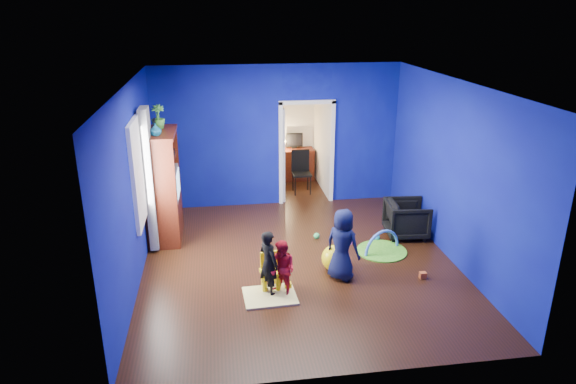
{
  "coord_description": "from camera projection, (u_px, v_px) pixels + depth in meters",
  "views": [
    {
      "loc": [
        -1.25,
        -7.39,
        3.97
      ],
      "look_at": [
        -0.13,
        0.4,
        1.1
      ],
      "focal_mm": 32.0,
      "sensor_mm": 36.0,
      "label": 1
    }
  ],
  "objects": [
    {
      "name": "study_desk",
      "position": [
        295.0,
        164.0,
        12.31
      ],
      "size": [
        0.88,
        0.44,
        0.75
      ],
      "primitive_type": "cube",
      "color": "#3D140A",
      "rests_on": "floor"
    },
    {
      "name": "alcove",
      "position": [
        300.0,
        135.0,
        11.42
      ],
      "size": [
        1.0,
        1.75,
        2.5
      ],
      "primitive_type": null,
      "color": "silver",
      "rests_on": "floor"
    },
    {
      "name": "child_navy",
      "position": [
        342.0,
        245.0,
        7.75
      ],
      "size": [
        0.65,
        0.64,
        1.13
      ],
      "primitive_type": "imported",
      "rotation": [
        0.0,
        0.0,
        2.38
      ],
      "color": "#0E1335",
      "rests_on": "floor"
    },
    {
      "name": "yellow_blanket",
      "position": [
        270.0,
        296.0,
        7.41
      ],
      "size": [
        0.78,
        0.63,
        0.03
      ],
      "primitive_type": "cube",
      "rotation": [
        0.0,
        0.0,
        0.05
      ],
      "color": "#F2E07A",
      "rests_on": "floor"
    },
    {
      "name": "child_black",
      "position": [
        269.0,
        263.0,
        7.34
      ],
      "size": [
        0.39,
        0.43,
        0.99
      ],
      "primitive_type": "imported",
      "rotation": [
        0.0,
        0.0,
        2.12
      ],
      "color": "black",
      "rests_on": "floor"
    },
    {
      "name": "toy_2",
      "position": [
        288.0,
        286.0,
        7.61
      ],
      "size": [
        0.1,
        0.08,
        0.1
      ],
      "primitive_type": "cube",
      "color": "yellow",
      "rests_on": "floor"
    },
    {
      "name": "toy_1",
      "position": [
        377.0,
        237.0,
        9.2
      ],
      "size": [
        0.11,
        0.11,
        0.11
      ],
      "primitive_type": "sphere",
      "color": "#2487CF",
      "rests_on": "floor"
    },
    {
      "name": "toy_4",
      "position": [
        349.0,
        241.0,
        9.04
      ],
      "size": [
        0.1,
        0.08,
        0.1
      ],
      "primitive_type": "cube",
      "color": "#C84BB9",
      "rests_on": "floor"
    },
    {
      "name": "folding_chair",
      "position": [
        302.0,
        173.0,
        11.39
      ],
      "size": [
        0.4,
        0.4,
        0.92
      ],
      "primitive_type": "cube",
      "color": "black",
      "rests_on": "floor"
    },
    {
      "name": "wall_right",
      "position": [
        453.0,
        172.0,
        8.23
      ],
      "size": [
        0.02,
        5.5,
        2.9
      ],
      "primitive_type": "cube",
      "color": "navy",
      "rests_on": "floor"
    },
    {
      "name": "desk_lamp",
      "position": [
        283.0,
        142.0,
        12.14
      ],
      "size": [
        0.14,
        0.14,
        0.14
      ],
      "primitive_type": "sphere",
      "color": "#FFD88C",
      "rests_on": "study_desk"
    },
    {
      "name": "play_mat",
      "position": [
        382.0,
        251.0,
        8.78
      ],
      "size": [
        0.85,
        0.85,
        0.02
      ],
      "primitive_type": "cylinder",
      "color": "#50A926",
      "rests_on": "floor"
    },
    {
      "name": "toy_0",
      "position": [
        423.0,
        275.0,
        7.9
      ],
      "size": [
        0.1,
        0.08,
        0.1
      ],
      "primitive_type": "cube",
      "color": "#D45823",
      "rests_on": "floor"
    },
    {
      "name": "doorway",
      "position": [
        306.0,
        154.0,
        10.67
      ],
      "size": [
        1.16,
        0.1,
        2.1
      ],
      "primitive_type": "cube",
      "color": "white",
      "rests_on": "floor"
    },
    {
      "name": "desk_monitor",
      "position": [
        294.0,
        140.0,
        12.22
      ],
      "size": [
        0.4,
        0.05,
        0.32
      ],
      "primitive_type": "cube",
      "color": "black",
      "rests_on": "study_desk"
    },
    {
      "name": "floor",
      "position": [
        299.0,
        263.0,
        8.39
      ],
      "size": [
        5.0,
        5.5,
        0.01
      ],
      "primitive_type": "cube",
      "color": "black",
      "rests_on": "ground"
    },
    {
      "name": "toy_arch",
      "position": [
        382.0,
        250.0,
        8.77
      ],
      "size": [
        0.72,
        0.36,
        0.76
      ],
      "primitive_type": "torus",
      "rotation": [
        1.57,
        0.0,
        0.43
      ],
      "color": "#3F8CD8",
      "rests_on": "floor"
    },
    {
      "name": "armchair",
      "position": [
        407.0,
        219.0,
        9.28
      ],
      "size": [
        0.8,
        0.78,
        0.67
      ],
      "primitive_type": "imported",
      "rotation": [
        0.0,
        0.0,
        1.48
      ],
      "color": "black",
      "rests_on": "floor"
    },
    {
      "name": "wall_left",
      "position": [
        133.0,
        187.0,
        7.56
      ],
      "size": [
        0.02,
        5.5,
        2.9
      ],
      "primitive_type": "cube",
      "color": "navy",
      "rests_on": "floor"
    },
    {
      "name": "crt_tv",
      "position": [
        165.0,
        184.0,
        9.0
      ],
      "size": [
        0.46,
        0.7,
        0.54
      ],
      "primitive_type": "cube",
      "color": "silver",
      "rests_on": "tv_armoire"
    },
    {
      "name": "ceiling",
      "position": [
        301.0,
        84.0,
        7.4
      ],
      "size": [
        5.0,
        5.5,
        0.01
      ],
      "primitive_type": "cube",
      "color": "white",
      "rests_on": "wall_back"
    },
    {
      "name": "hopper_ball",
      "position": [
        335.0,
        258.0,
        8.09
      ],
      "size": [
        0.42,
        0.42,
        0.42
      ],
      "primitive_type": "sphere",
      "color": "yellow",
      "rests_on": "floor"
    },
    {
      "name": "wall_front",
      "position": [
        343.0,
        262.0,
        5.34
      ],
      "size": [
        5.0,
        0.02,
        2.9
      ],
      "primitive_type": "cube",
      "color": "navy",
      "rests_on": "floor"
    },
    {
      "name": "toddler_red",
      "position": [
        282.0,
        269.0,
        7.32
      ],
      "size": [
        0.51,
        0.52,
        0.85
      ],
      "primitive_type": "imported",
      "rotation": [
        0.0,
        0.0,
        -0.87
      ],
      "color": "red",
      "rests_on": "floor"
    },
    {
      "name": "window_left",
      "position": [
        136.0,
        173.0,
        7.85
      ],
      "size": [
        0.03,
        0.95,
        1.55
      ],
      "primitive_type": "cube",
      "color": "white",
      "rests_on": "wall_left"
    },
    {
      "name": "tv_armoire",
      "position": [
        163.0,
        186.0,
        9.0
      ],
      "size": [
        0.58,
        1.14,
        1.96
      ],
      "primitive_type": "cube",
      "color": "#3D140A",
      "rests_on": "floor"
    },
    {
      "name": "curtain",
      "position": [
        150.0,
        180.0,
        8.48
      ],
      "size": [
        0.14,
        0.42,
        2.4
      ],
      "primitive_type": "cube",
      "color": "slate",
      "rests_on": "floor"
    },
    {
      "name": "potted_plant",
      "position": [
        158.0,
        117.0,
        8.8
      ],
      "size": [
        0.26,
        0.26,
        0.41
      ],
      "primitive_type": "imported",
      "rotation": [
        0.0,
        0.0,
        0.12
      ],
      "color": "green",
      "rests_on": "tv_armoire"
    },
    {
      "name": "kid_chair",
      "position": [
        271.0,
        274.0,
        7.55
      ],
      "size": [
        0.32,
        0.32,
        0.5
      ],
      "primitive_type": "cube",
      "rotation": [
        0.0,
        0.0,
        0.16
      ],
      "color": "yellow",
      "rests_on": "floor"
    },
    {
      "name": "book_shelf",
      "position": [
        295.0,
        95.0,
        11.85
      ],
      "size": [
        0.88,
        0.24,
        0.04
      ],
      "primitive_type": "cube",
      "color": "white",
      "rests_on": "study_desk"
    },
    {
      "name": "vase",
      "position": [
        155.0,
        130.0,
        8.35
      ],
      "size": [
        0.22,
        0.22,
        0.2
      ],
      "primitive_type": "imported",
      "rotation": [
        0.0,
        0.0,
        0.17
      ],
      "color": "#0C5A66",
      "rests_on": "tv_armoire"
    },
    {
      "name": "toy_3",
      "position": [
        317.0,
        236.0,
        9.26
      ],
      "size": [
        0.11,
        0.11,
        0.11
      ],
      "primitive_type": "sphere",
      "color": "#37C15C",
      "rests_on": "floor"
    },
    {
      "name": "wall_back",
      "position": [
        278.0,
        137.0,
        10.45
      ],
      "size": [
        5.0,
        0.02,
        2.9
      ],
      "primitive_type": "cube",
      "color": "navy",
      "rests_on": "floor"
    }
  ]
}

